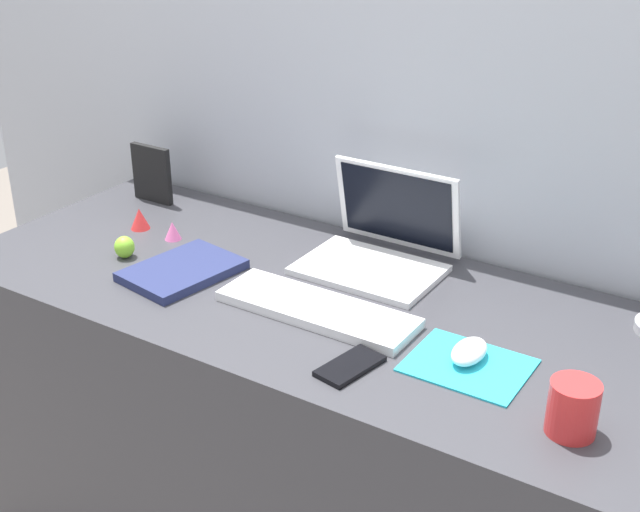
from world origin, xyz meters
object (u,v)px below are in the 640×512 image
cell_phone (350,366)px  toy_figurine_pink (173,231)px  toy_figurine_lime (124,247)px  picture_frame (152,174)px  coffee_mug (573,408)px  notebook_pad (182,270)px  laptop (382,241)px  toy_figurine_red (140,219)px  keyboard (317,309)px  mouse (469,351)px

cell_phone → toy_figurine_pink: 0.69m
cell_phone → toy_figurine_lime: toy_figurine_lime is taller
cell_phone → picture_frame: picture_frame is taller
picture_frame → toy_figurine_pink: size_ratio=3.42×
toy_figurine_pink → coffee_mug: bearing=-12.5°
cell_phone → coffee_mug: coffee_mug is taller
coffee_mug → cell_phone: bearing=-175.7°
toy_figurine_pink → toy_figurine_lime: bearing=-100.5°
cell_phone → toy_figurine_lime: size_ratio=2.54×
notebook_pad → toy_figurine_lime: (-0.17, -0.00, 0.02)m
notebook_pad → toy_figurine_lime: 0.17m
laptop → cell_phone: (0.16, -0.41, -0.05)m
cell_phone → picture_frame: size_ratio=0.85×
notebook_pad → picture_frame: bearing=149.6°
laptop → toy_figurine_pink: (-0.48, -0.15, -0.03)m
coffee_mug → toy_figurine_red: coffee_mug is taller
keyboard → picture_frame: 0.75m
laptop → toy_figurine_lime: (-0.50, -0.28, -0.03)m
laptop → toy_figurine_red: 0.61m
cell_phone → keyboard: bearing=149.8°
keyboard → picture_frame: (-0.69, 0.28, 0.06)m
notebook_pad → mouse: bearing=10.1°
coffee_mug → laptop: bearing=145.3°
notebook_pad → toy_figurine_pink: size_ratio=5.48×
keyboard → toy_figurine_red: size_ratio=7.86×
mouse → toy_figurine_lime: (-0.83, -0.01, 0.00)m
mouse → coffee_mug: coffee_mug is taller
laptop → mouse: (0.33, -0.27, -0.03)m
toy_figurine_pink → picture_frame: bearing=142.3°
laptop → coffee_mug: laptop is taller
notebook_pad → toy_figurine_pink: bearing=146.7°
laptop → cell_phone: bearing=-68.5°
notebook_pad → toy_figurine_red: size_ratio=4.60×
toy_figurine_lime → picture_frame: bearing=121.9°
coffee_mug → toy_figurine_red: (-1.13, 0.23, -0.02)m
cell_phone → toy_figurine_red: 0.79m
cell_phone → notebook_pad: notebook_pad is taller
toy_figurine_red → keyboard: bearing=-12.0°
picture_frame → toy_figurine_pink: (0.21, -0.16, -0.05)m
notebook_pad → laptop: bearing=49.3°
mouse → cell_phone: 0.22m
laptop → notebook_pad: size_ratio=1.25×
mouse → toy_figurine_red: size_ratio=1.84×
keyboard → toy_figurine_pink: 0.50m
laptop → toy_figurine_pink: 0.50m
mouse → picture_frame: bearing=164.4°
keyboard → toy_figurine_lime: 0.51m
cell_phone → toy_figurine_red: bearing=171.5°
coffee_mug → toy_figurine_pink: coffee_mug is taller
toy_figurine_lime → toy_figurine_pink: bearing=79.5°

